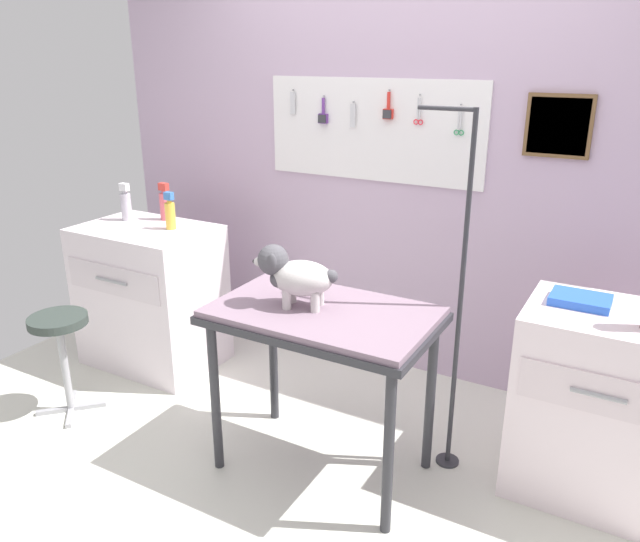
{
  "coord_description": "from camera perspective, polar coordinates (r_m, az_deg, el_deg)",
  "views": [
    {
      "loc": [
        1.3,
        -2.02,
        1.86
      ],
      "look_at": [
        0.09,
        0.15,
        0.97
      ],
      "focal_mm": 34.65,
      "sensor_mm": 36.0,
      "label": 1
    }
  ],
  "objects": [
    {
      "name": "grooming_table",
      "position": [
        2.7,
        0.27,
        -5.25
      ],
      "size": [
        0.98,
        0.6,
        0.81
      ],
      "color": "#2D2D33",
      "rests_on": "ground"
    },
    {
      "name": "stool",
      "position": [
        3.53,
        -22.87,
        -5.57
      ],
      "size": [
        0.3,
        0.3,
        0.56
      ],
      "color": "#9E9EA3",
      "rests_on": "ground"
    },
    {
      "name": "rear_wall_panel",
      "position": [
        3.61,
        7.65,
        8.25
      ],
      "size": [
        4.0,
        0.11,
        2.3
      ],
      "color": "#BCA2BC",
      "rests_on": "ground"
    },
    {
      "name": "spray_bottle_short",
      "position": [
        3.99,
        -17.48,
        5.89
      ],
      "size": [
        0.06,
        0.06,
        0.23
      ],
      "color": "#B2AEBA",
      "rests_on": "counter_left"
    },
    {
      "name": "ground",
      "position": [
        3.05,
        -2.96,
        -18.44
      ],
      "size": [
        4.4,
        4.0,
        0.04
      ],
      "primitive_type": "cube",
      "color": "silver"
    },
    {
      "name": "dog",
      "position": [
        2.65,
        -2.44,
        -0.33
      ],
      "size": [
        0.37,
        0.24,
        0.27
      ],
      "color": "silver",
      "rests_on": "grooming_table"
    },
    {
      "name": "supply_tray",
      "position": [
        2.82,
        22.92,
        -2.46
      ],
      "size": [
        0.24,
        0.18,
        0.04
      ],
      "color": "blue",
      "rests_on": "cabinet_right"
    },
    {
      "name": "pump_bottle_white",
      "position": [
        3.94,
        -14.13,
        6.02
      ],
      "size": [
        0.06,
        0.06,
        0.23
      ],
      "color": "#D75A65",
      "rests_on": "counter_left"
    },
    {
      "name": "cabinet_right",
      "position": [
        2.96,
        24.38,
        -11.19
      ],
      "size": [
        0.68,
        0.54,
        0.86
      ],
      "color": "silver",
      "rests_on": "ground"
    },
    {
      "name": "grooming_arm",
      "position": [
        2.78,
        12.57,
        -3.88
      ],
      "size": [
        0.3,
        0.11,
        1.65
      ],
      "color": "#2D2D33",
      "rests_on": "ground"
    },
    {
      "name": "conditioner_bottle",
      "position": [
        3.72,
        -13.67,
        5.2
      ],
      "size": [
        0.06,
        0.06,
        0.22
      ],
      "color": "gold",
      "rests_on": "counter_left"
    },
    {
      "name": "counter_left",
      "position": [
        3.95,
        -15.32,
        -2.22
      ],
      "size": [
        0.8,
        0.58,
        0.87
      ],
      "color": "silver",
      "rests_on": "ground"
    }
  ]
}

